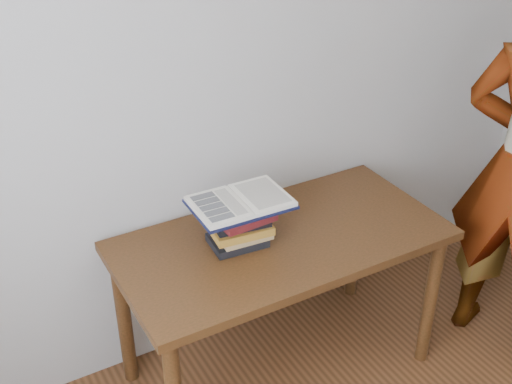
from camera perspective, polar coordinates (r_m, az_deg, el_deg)
desk at (r=2.59m, az=2.27°, el=-5.82°), size 1.31×0.66×0.70m
book_stack at (r=2.44m, az=-1.44°, el=-2.86°), size 0.25×0.20×0.18m
open_book at (r=2.38m, az=-1.39°, el=-0.90°), size 0.37×0.26×0.03m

